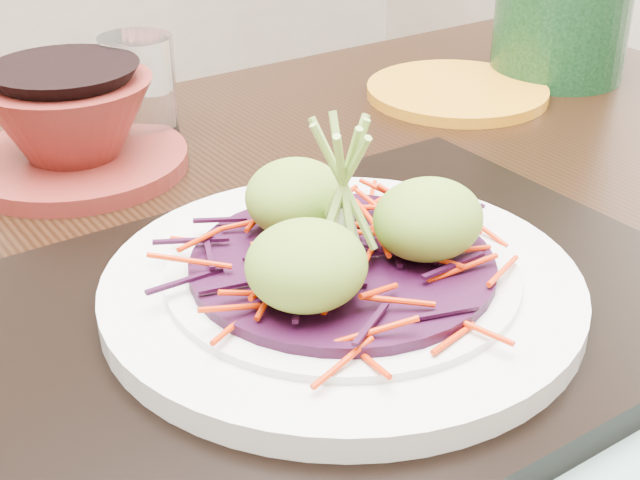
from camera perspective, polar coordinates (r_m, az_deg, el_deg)
dining_table at (r=0.62m, az=-0.77°, el=-9.50°), size 1.19×0.82×0.72m
placemat at (r=0.51m, az=1.37°, el=-5.72°), size 0.49×0.39×0.00m
serving_tray at (r=0.50m, az=1.39°, el=-4.66°), size 0.42×0.33×0.02m
white_plate at (r=0.49m, az=1.41°, el=-2.90°), size 0.26×0.26×0.02m
cabbage_bed at (r=0.49m, az=1.43°, el=-1.55°), size 0.17×0.17×0.01m
carrot_julienne at (r=0.48m, az=1.44°, el=-0.71°), size 0.20×0.20×0.01m
guacamole_scoops at (r=0.47m, az=1.52°, el=0.89°), size 0.14×0.13×0.05m
scallion_garnish at (r=0.46m, az=1.50°, el=3.13°), size 0.06×0.06×0.09m
water_glass at (r=0.77m, az=-11.48°, el=9.52°), size 0.07×0.07×0.09m
terracotta_bowl_set at (r=0.72m, az=-15.59°, el=6.79°), size 0.22×0.22×0.07m
yellow_plate at (r=0.88m, az=8.76°, el=9.38°), size 0.22×0.22×0.01m
green_jar at (r=0.94m, az=15.35°, el=14.61°), size 0.17×0.17×0.15m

